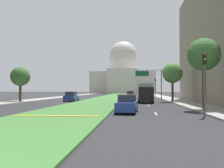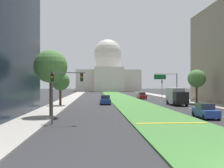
{
  "view_description": "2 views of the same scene",
  "coord_description": "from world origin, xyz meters",
  "px_view_note": "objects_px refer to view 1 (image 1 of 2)",
  "views": [
    {
      "loc": [
        5.97,
        -4.88,
        2.2
      ],
      "look_at": [
        -0.29,
        62.73,
        3.75
      ],
      "focal_mm": 37.81,
      "sensor_mm": 36.0,
      "label": 1
    },
    {
      "loc": [
        -7.4,
        -9.98,
        3.9
      ],
      "look_at": [
        -2.33,
        61.48,
        3.97
      ],
      "focal_mm": 38.99,
      "sensor_mm": 36.0,
      "label": 2
    }
  ],
  "objects_px": {
    "box_truck_delivery": "(145,93)",
    "street_tree_right_near": "(204,55)",
    "traffic_light_near_right": "(205,75)",
    "sedan_distant": "(130,95)",
    "traffic_light_far_right": "(155,85)",
    "sedan_midblock": "(71,97)",
    "street_tree_left_mid": "(20,77)",
    "capitol_building": "(123,74)",
    "street_tree_right_mid": "(172,73)",
    "sedan_lead_stopped": "(127,104)",
    "overhead_guide_sign": "(151,78)"
  },
  "relations": [
    {
      "from": "traffic_light_near_right",
      "to": "sedan_distant",
      "type": "distance_m",
      "value": 40.24
    },
    {
      "from": "street_tree_right_near",
      "to": "sedan_lead_stopped",
      "type": "distance_m",
      "value": 9.74
    },
    {
      "from": "street_tree_right_near",
      "to": "box_truck_delivery",
      "type": "relative_size",
      "value": 1.17
    },
    {
      "from": "capitol_building",
      "to": "box_truck_delivery",
      "type": "bearing_deg",
      "value": -85.21
    },
    {
      "from": "overhead_guide_sign",
      "to": "box_truck_delivery",
      "type": "height_order",
      "value": "overhead_guide_sign"
    },
    {
      "from": "capitol_building",
      "to": "traffic_light_far_right",
      "type": "distance_m",
      "value": 72.4
    },
    {
      "from": "traffic_light_near_right",
      "to": "sedan_distant",
      "type": "relative_size",
      "value": 1.11
    },
    {
      "from": "street_tree_right_near",
      "to": "street_tree_left_mid",
      "type": "xyz_separation_m",
      "value": [
        -26.76,
        13.96,
        -1.35
      ]
    },
    {
      "from": "sedan_midblock",
      "to": "traffic_light_far_right",
      "type": "bearing_deg",
      "value": 50.16
    },
    {
      "from": "sedan_distant",
      "to": "box_truck_delivery",
      "type": "xyz_separation_m",
      "value": [
        2.76,
        -19.46,
        0.85
      ]
    },
    {
      "from": "traffic_light_near_right",
      "to": "sedan_distant",
      "type": "xyz_separation_m",
      "value": [
        -6.46,
        39.65,
        -2.48
      ]
    },
    {
      "from": "street_tree_left_mid",
      "to": "sedan_lead_stopped",
      "type": "height_order",
      "value": "street_tree_left_mid"
    },
    {
      "from": "box_truck_delivery",
      "to": "street_tree_left_mid",
      "type": "bearing_deg",
      "value": -178.88
    },
    {
      "from": "traffic_light_far_right",
      "to": "sedan_lead_stopped",
      "type": "relative_size",
      "value": 1.18
    },
    {
      "from": "overhead_guide_sign",
      "to": "street_tree_left_mid",
      "type": "height_order",
      "value": "overhead_guide_sign"
    },
    {
      "from": "capitol_building",
      "to": "sedan_lead_stopped",
      "type": "distance_m",
      "value": 111.9
    },
    {
      "from": "traffic_light_near_right",
      "to": "street_tree_right_near",
      "type": "bearing_deg",
      "value": 74.34
    },
    {
      "from": "street_tree_left_mid",
      "to": "sedan_lead_stopped",
      "type": "xyz_separation_m",
      "value": [
        18.91,
        -16.91,
        -3.6
      ]
    },
    {
      "from": "street_tree_right_mid",
      "to": "sedan_distant",
      "type": "xyz_separation_m",
      "value": [
        -7.52,
        17.5,
        -4.16
      ]
    },
    {
      "from": "capitol_building",
      "to": "traffic_light_far_right",
      "type": "bearing_deg",
      "value": -80.76
    },
    {
      "from": "overhead_guide_sign",
      "to": "capitol_building",
      "type": "bearing_deg",
      "value": 96.67
    },
    {
      "from": "capitol_building",
      "to": "overhead_guide_sign",
      "type": "distance_m",
      "value": 83.77
    },
    {
      "from": "street_tree_right_near",
      "to": "sedan_distant",
      "type": "distance_m",
      "value": 35.14
    },
    {
      "from": "capitol_building",
      "to": "traffic_light_near_right",
      "type": "relative_size",
      "value": 6.67
    },
    {
      "from": "traffic_light_near_right",
      "to": "sedan_midblock",
      "type": "distance_m",
      "value": 28.5
    },
    {
      "from": "street_tree_right_mid",
      "to": "sedan_distant",
      "type": "relative_size",
      "value": 1.45
    },
    {
      "from": "sedan_lead_stopped",
      "to": "sedan_midblock",
      "type": "bearing_deg",
      "value": 118.31
    },
    {
      "from": "street_tree_right_near",
      "to": "street_tree_left_mid",
      "type": "height_order",
      "value": "street_tree_right_near"
    },
    {
      "from": "traffic_light_far_right",
      "to": "sedan_distant",
      "type": "relative_size",
      "value": 1.11
    },
    {
      "from": "overhead_guide_sign",
      "to": "street_tree_left_mid",
      "type": "distance_m",
      "value": 25.94
    },
    {
      "from": "capitol_building",
      "to": "street_tree_right_mid",
      "type": "bearing_deg",
      "value": -82.19
    },
    {
      "from": "box_truck_delivery",
      "to": "capitol_building",
      "type": "bearing_deg",
      "value": 94.79
    },
    {
      "from": "traffic_light_near_right",
      "to": "sedan_midblock",
      "type": "relative_size",
      "value": 1.18
    },
    {
      "from": "traffic_light_far_right",
      "to": "sedan_distant",
      "type": "height_order",
      "value": "traffic_light_far_right"
    },
    {
      "from": "street_tree_right_mid",
      "to": "sedan_midblock",
      "type": "height_order",
      "value": "street_tree_right_mid"
    },
    {
      "from": "sedan_midblock",
      "to": "box_truck_delivery",
      "type": "xyz_separation_m",
      "value": [
        13.26,
        -2.59,
        0.84
      ]
    },
    {
      "from": "sedan_lead_stopped",
      "to": "sedan_midblock",
      "type": "height_order",
      "value": "sedan_midblock"
    },
    {
      "from": "capitol_building",
      "to": "street_tree_left_mid",
      "type": "xyz_separation_m",
      "value": [
        -13.57,
        -94.42,
        -6.29
      ]
    },
    {
      "from": "street_tree_right_near",
      "to": "sedan_lead_stopped",
      "type": "relative_size",
      "value": 1.7
    },
    {
      "from": "overhead_guide_sign",
      "to": "sedan_distant",
      "type": "xyz_separation_m",
      "value": [
        -4.6,
        8.45,
        -3.82
      ]
    },
    {
      "from": "street_tree_left_mid",
      "to": "sedan_midblock",
      "type": "height_order",
      "value": "street_tree_left_mid"
    },
    {
      "from": "sedan_lead_stopped",
      "to": "sedan_distant",
      "type": "relative_size",
      "value": 0.94
    },
    {
      "from": "sedan_midblock",
      "to": "overhead_guide_sign",
      "type": "bearing_deg",
      "value": 29.18
    },
    {
      "from": "traffic_light_far_right",
      "to": "sedan_midblock",
      "type": "xyz_separation_m",
      "value": [
        -16.96,
        -20.32,
        -2.48
      ]
    },
    {
      "from": "sedan_lead_stopped",
      "to": "street_tree_left_mid",
      "type": "bearing_deg",
      "value": 138.19
    },
    {
      "from": "street_tree_left_mid",
      "to": "sedan_midblock",
      "type": "xyz_separation_m",
      "value": [
        8.18,
        3.01,
        -3.56
      ]
    },
    {
      "from": "traffic_light_near_right",
      "to": "capitol_building",
      "type": "bearing_deg",
      "value": 95.79
    },
    {
      "from": "box_truck_delivery",
      "to": "street_tree_right_near",
      "type": "bearing_deg",
      "value": -69.69
    },
    {
      "from": "capitol_building",
      "to": "traffic_light_far_right",
      "type": "relative_size",
      "value": 6.67
    },
    {
      "from": "traffic_light_far_right",
      "to": "street_tree_left_mid",
      "type": "relative_size",
      "value": 0.85
    }
  ]
}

